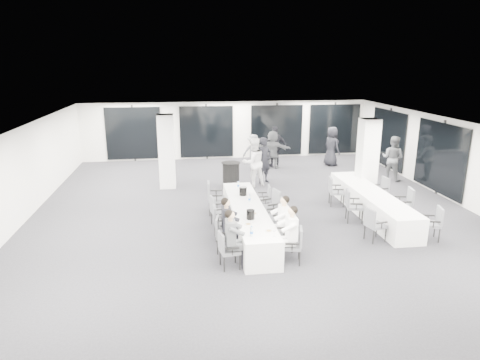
{
  "coord_description": "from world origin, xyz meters",
  "views": [
    {
      "loc": [
        -2.2,
        -12.86,
        4.7
      ],
      "look_at": [
        -0.46,
        -0.2,
        1.13
      ],
      "focal_mm": 32.0,
      "sensor_mm": 36.0,
      "label": 1
    }
  ],
  "objects_px": {
    "chair_main_left_second": "(223,232)",
    "standing_guest_a": "(264,157)",
    "standing_guest_b": "(253,159)",
    "banquet_table_side": "(371,203)",
    "chair_side_right_far": "(382,189)",
    "standing_guest_c": "(254,150)",
    "chair_main_right_near": "(295,243)",
    "chair_side_left_near": "(373,223)",
    "ice_bucket_near": "(251,214)",
    "chair_main_left_near": "(227,248)",
    "chair_main_right_second": "(288,227)",
    "ice_bucket_far": "(243,191)",
    "banquet_table_main": "(248,220)",
    "chair_side_right_near": "(434,221)",
    "chair_side_left_mid": "(352,204)",
    "chair_side_left_far": "(334,189)",
    "standing_guest_h": "(393,155)",
    "chair_side_right_mid": "(405,202)",
    "chair_main_left_far": "(214,196)",
    "chair_main_right_far": "(265,197)",
    "chair_main_left_fourth": "(217,209)",
    "chair_main_left_mid": "(220,220)",
    "standing_guest_d": "(275,144)",
    "standing_guest_e": "(332,144)",
    "cocktail_table": "(231,175)",
    "chair_main_right_fourth": "(272,204)",
    "standing_guest_f": "(273,147)",
    "chair_main_right_mid": "(279,214)"
  },
  "relations": [
    {
      "from": "banquet_table_side",
      "to": "chair_side_right_near",
      "type": "relative_size",
      "value": 5.4
    },
    {
      "from": "chair_side_right_mid",
      "to": "standing_guest_b",
      "type": "xyz_separation_m",
      "value": [
        -3.98,
        4.21,
        0.51
      ]
    },
    {
      "from": "banquet_table_main",
      "to": "chair_side_right_near",
      "type": "height_order",
      "value": "chair_side_right_near"
    },
    {
      "from": "chair_main_right_near",
      "to": "standing_guest_e",
      "type": "relative_size",
      "value": 0.44
    },
    {
      "from": "chair_side_right_mid",
      "to": "standing_guest_c",
      "type": "xyz_separation_m",
      "value": [
        -3.52,
        6.92,
        0.32
      ]
    },
    {
      "from": "banquet_table_side",
      "to": "chair_side_left_far",
      "type": "xyz_separation_m",
      "value": [
        -0.83,
        1.04,
        0.18
      ]
    },
    {
      "from": "chair_main_right_mid",
      "to": "banquet_table_side",
      "type": "bearing_deg",
      "value": -77.23
    },
    {
      "from": "cocktail_table",
      "to": "chair_main_right_far",
      "type": "bearing_deg",
      "value": -73.81
    },
    {
      "from": "chair_main_left_second",
      "to": "standing_guest_a",
      "type": "xyz_separation_m",
      "value": [
        2.26,
        6.17,
        0.51
      ]
    },
    {
      "from": "standing_guest_b",
      "to": "standing_guest_e",
      "type": "distance_m",
      "value": 5.05
    },
    {
      "from": "chair_main_left_far",
      "to": "chair_main_right_near",
      "type": "bearing_deg",
      "value": 27.32
    },
    {
      "from": "standing_guest_b",
      "to": "ice_bucket_near",
      "type": "bearing_deg",
      "value": 61.55
    },
    {
      "from": "banquet_table_side",
      "to": "chair_side_right_far",
      "type": "relative_size",
      "value": 5.52
    },
    {
      "from": "chair_main_left_mid",
      "to": "ice_bucket_near",
      "type": "bearing_deg",
      "value": 53.26
    },
    {
      "from": "chair_main_right_fourth",
      "to": "standing_guest_c",
      "type": "height_order",
      "value": "standing_guest_c"
    },
    {
      "from": "chair_side_right_far",
      "to": "standing_guest_c",
      "type": "height_order",
      "value": "standing_guest_c"
    },
    {
      "from": "standing_guest_a",
      "to": "standing_guest_b",
      "type": "bearing_deg",
      "value": -174.87
    },
    {
      "from": "chair_side_right_far",
      "to": "ice_bucket_far",
      "type": "xyz_separation_m",
      "value": [
        -4.87,
        -0.8,
        0.37
      ]
    },
    {
      "from": "chair_side_left_near",
      "to": "chair_side_left_far",
      "type": "relative_size",
      "value": 0.95
    },
    {
      "from": "chair_main_left_mid",
      "to": "standing_guest_h",
      "type": "distance_m",
      "value": 9.02
    },
    {
      "from": "chair_main_left_second",
      "to": "ice_bucket_far",
      "type": "height_order",
      "value": "ice_bucket_far"
    },
    {
      "from": "chair_side_left_mid",
      "to": "standing_guest_a",
      "type": "xyz_separation_m",
      "value": [
        -1.8,
        4.57,
        0.47
      ]
    },
    {
      "from": "chair_main_left_mid",
      "to": "standing_guest_d",
      "type": "bearing_deg",
      "value": 158.06
    },
    {
      "from": "chair_main_left_near",
      "to": "chair_main_right_second",
      "type": "distance_m",
      "value": 1.87
    },
    {
      "from": "standing_guest_b",
      "to": "standing_guest_h",
      "type": "xyz_separation_m",
      "value": [
        5.72,
        0.11,
        -0.04
      ]
    },
    {
      "from": "chair_main_left_mid",
      "to": "standing_guest_f",
      "type": "bearing_deg",
      "value": 158.53
    },
    {
      "from": "chair_main_right_fourth",
      "to": "standing_guest_c",
      "type": "bearing_deg",
      "value": -19.18
    },
    {
      "from": "chair_side_left_mid",
      "to": "standing_guest_c",
      "type": "distance_m",
      "value": 7.1
    },
    {
      "from": "chair_main_right_far",
      "to": "chair_side_left_far",
      "type": "xyz_separation_m",
      "value": [
        2.41,
        0.27,
        0.06
      ]
    },
    {
      "from": "ice_bucket_near",
      "to": "chair_side_left_near",
      "type": "bearing_deg",
      "value": -2.44
    },
    {
      "from": "chair_main_left_near",
      "to": "chair_main_right_far",
      "type": "bearing_deg",
      "value": 147.27
    },
    {
      "from": "chair_main_right_fourth",
      "to": "standing_guest_b",
      "type": "height_order",
      "value": "standing_guest_b"
    },
    {
      "from": "standing_guest_f",
      "to": "standing_guest_h",
      "type": "xyz_separation_m",
      "value": [
        4.37,
        -2.69,
        0.06
      ]
    },
    {
      "from": "chair_main_right_far",
      "to": "banquet_table_main",
      "type": "bearing_deg",
      "value": 159.28
    },
    {
      "from": "standing_guest_h",
      "to": "chair_side_right_mid",
      "type": "bearing_deg",
      "value": 115.89
    },
    {
      "from": "chair_main_left_far",
      "to": "chair_side_left_far",
      "type": "bearing_deg",
      "value": 97.0
    },
    {
      "from": "chair_main_left_second",
      "to": "ice_bucket_far",
      "type": "xyz_separation_m",
      "value": [
        0.85,
        2.28,
        0.36
      ]
    },
    {
      "from": "chair_side_left_near",
      "to": "chair_main_left_fourth",
      "type": "bearing_deg",
      "value": -123.97
    },
    {
      "from": "chair_main_left_near",
      "to": "chair_main_right_near",
      "type": "distance_m",
      "value": 1.65
    },
    {
      "from": "chair_main_left_near",
      "to": "chair_main_right_far",
      "type": "height_order",
      "value": "chair_main_left_near"
    },
    {
      "from": "standing_guest_b",
      "to": "banquet_table_side",
      "type": "bearing_deg",
      "value": 112.6
    },
    {
      "from": "cocktail_table",
      "to": "chair_main_left_second",
      "type": "bearing_deg",
      "value": -98.79
    },
    {
      "from": "chair_main_left_fourth",
      "to": "ice_bucket_near",
      "type": "xyz_separation_m",
      "value": [
        0.75,
        -1.5,
        0.35
      ]
    },
    {
      "from": "banquet_table_side",
      "to": "ice_bucket_near",
      "type": "xyz_separation_m",
      "value": [
        -4.14,
        -1.83,
        0.5
      ]
    },
    {
      "from": "chair_main_right_far",
      "to": "chair_side_right_mid",
      "type": "bearing_deg",
      "value": -102.43
    },
    {
      "from": "chair_side_left_near",
      "to": "standing_guest_a",
      "type": "height_order",
      "value": "standing_guest_a"
    },
    {
      "from": "chair_main_right_mid",
      "to": "standing_guest_b",
      "type": "height_order",
      "value": "standing_guest_b"
    },
    {
      "from": "chair_main_right_far",
      "to": "chair_main_left_fourth",
      "type": "bearing_deg",
      "value": 129.04
    },
    {
      "from": "standing_guest_a",
      "to": "standing_guest_c",
      "type": "bearing_deg",
      "value": 56.15
    },
    {
      "from": "chair_main_right_near",
      "to": "standing_guest_c",
      "type": "height_order",
      "value": "standing_guest_c"
    }
  ]
}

